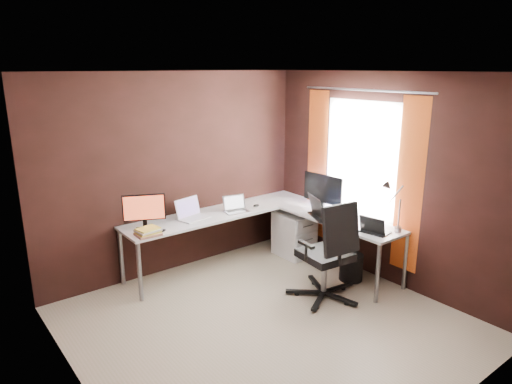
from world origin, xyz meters
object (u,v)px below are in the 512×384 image
drawer_pedestal (294,234)px  laptop_white (191,214)px  laptop_black_small (374,229)px  monitor_right (323,190)px  laptop_black_big (321,213)px  laptop_silver (236,208)px  monitor_left (144,210)px  desk_lamp (392,200)px  wastebasket (351,267)px  book_stack (148,232)px  office_chair (327,270)px

drawer_pedestal → laptop_white: size_ratio=1.44×
laptop_black_small → monitor_right: bearing=-19.0°
laptop_black_big → laptop_black_small: (0.06, -0.76, -0.01)m
laptop_silver → laptop_black_big: bearing=-39.4°
monitor_left → laptop_black_small: size_ratio=1.31×
monitor_right → desk_lamp: size_ratio=1.01×
monitor_right → desk_lamp: desk_lamp is taller
monitor_left → laptop_black_small: monitor_left is taller
monitor_right → laptop_black_small: (-0.14, -0.94, -0.23)m
wastebasket → monitor_right: bearing=83.1°
book_stack → wastebasket: book_stack is taller
desk_lamp → drawer_pedestal: bearing=97.2°
desk_lamp → book_stack: bearing=146.2°
laptop_silver → laptop_black_small: (0.76, -1.62, 0.00)m
laptop_black_big → desk_lamp: 0.93m
laptop_silver → desk_lamp: size_ratio=0.57×
monitor_left → laptop_black_small: 2.62m
monitor_right → wastebasket: bearing=166.6°
drawer_pedestal → laptop_black_small: laptop_black_small is taller
monitor_left → laptop_silver: (1.22, -0.09, -0.19)m
laptop_black_big → office_chair: (-0.45, -0.54, -0.45)m
laptop_white → laptop_black_big: laptop_black_big is taller
drawer_pedestal → laptop_white: bearing=165.0°
drawer_pedestal → monitor_right: 0.83m
monitor_right → desk_lamp: (0.04, -1.02, 0.10)m
book_stack → desk_lamp: (2.22, -1.59, 0.33)m
monitor_left → laptop_silver: bearing=21.0°
book_stack → office_chair: (1.53, -1.29, -0.43)m
laptop_black_big → wastebasket: laptop_black_big is taller
drawer_pedestal → laptop_black_small: size_ratio=1.76×
laptop_white → laptop_black_big: (1.29, -0.97, 0.01)m
laptop_silver → book_stack: size_ratio=1.24×
laptop_black_small → wastebasket: size_ratio=1.03×
monitor_right → laptop_black_small: bearing=164.9°
monitor_right → laptop_silver: monitor_right is taller
laptop_silver → laptop_black_small: bearing=-53.4°
laptop_white → laptop_black_small: laptop_white is taller
monitor_left → laptop_silver: monitor_left is taller
drawer_pedestal → book_stack: bearing=175.9°
drawer_pedestal → laptop_black_big: size_ratio=1.18×
laptop_black_big → monitor_left: bearing=87.2°
drawer_pedestal → laptop_silver: bearing=162.2°
monitor_right → wastebasket: 1.03m
monitor_left → monitor_right: (2.13, -0.76, 0.04)m
laptop_black_big → laptop_white: bearing=76.4°
wastebasket → drawer_pedestal: bearing=91.6°
drawer_pedestal → monitor_left: (-2.03, 0.35, 0.67)m
laptop_silver → desk_lamp: (0.95, -1.70, 0.33)m
monitor_right → office_chair: 1.18m
drawer_pedestal → desk_lamp: desk_lamp is taller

